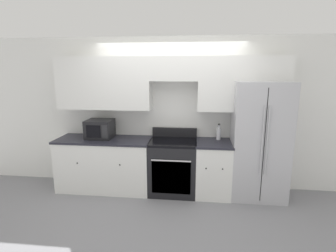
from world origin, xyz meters
TOP-DOWN VIEW (x-y plane):
  - ground_plane at (0.00, 0.00)m, footprint 12.00×12.00m
  - wall_back at (-0.00, 0.58)m, footprint 8.00×0.39m
  - lower_cabinets_left at (-1.10, 0.31)m, footprint 1.61×0.64m
  - lower_cabinets_right at (0.75, 0.31)m, footprint 0.59×0.64m
  - oven_range at (0.08, 0.31)m, footprint 0.78×0.65m
  - refrigerator at (1.46, 0.34)m, footprint 0.86×0.72m
  - microwave at (-1.18, 0.35)m, footprint 0.44×0.38m
  - bottle at (0.84, 0.48)m, footprint 0.08×0.08m

SIDE VIEW (x-z plane):
  - ground_plane at x=0.00m, z-range 0.00..0.00m
  - lower_cabinets_left at x=-1.10m, z-range 0.00..0.90m
  - lower_cabinets_right at x=0.75m, z-range 0.00..0.90m
  - oven_range at x=0.08m, z-range -0.07..0.99m
  - refrigerator at x=1.46m, z-range 0.00..1.88m
  - bottle at x=0.84m, z-range 0.87..1.14m
  - microwave at x=-1.18m, z-range 0.90..1.22m
  - wall_back at x=0.00m, z-range 0.24..2.84m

